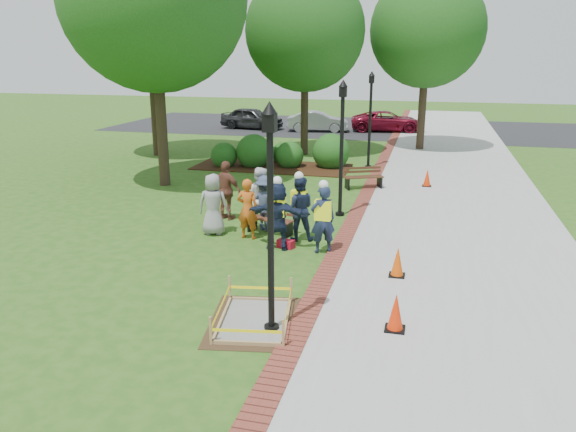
% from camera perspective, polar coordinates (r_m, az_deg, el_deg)
% --- Properties ---
extents(ground, '(100.00, 100.00, 0.00)m').
position_cam_1_polar(ground, '(13.76, -3.27, -5.22)').
color(ground, '#285116').
rests_on(ground, ground).
extents(sidewalk, '(6.00, 60.00, 0.02)m').
position_cam_1_polar(sidewalk, '(22.78, 16.69, 2.86)').
color(sidewalk, '#9E9E99').
rests_on(sidewalk, ground).
extents(brick_edging, '(0.50, 60.00, 0.03)m').
position_cam_1_polar(brick_edging, '(22.86, 8.53, 3.42)').
color(brick_edging, maroon).
rests_on(brick_edging, ground).
extents(mulch_bed, '(7.00, 3.00, 0.05)m').
position_cam_1_polar(mulch_bed, '(25.66, -1.62, 5.02)').
color(mulch_bed, '#381E0F').
rests_on(mulch_bed, ground).
extents(parking_lot, '(36.00, 12.00, 0.01)m').
position_cam_1_polar(parking_lot, '(39.71, 8.63, 8.85)').
color(parking_lot, black).
rests_on(parking_lot, ground).
extents(wet_concrete_pad, '(2.07, 2.56, 0.55)m').
position_cam_1_polar(wet_concrete_pad, '(11.03, -3.47, -9.58)').
color(wet_concrete_pad, '#47331E').
rests_on(wet_concrete_pad, ground).
extents(bench_near, '(1.47, 0.80, 0.76)m').
position_cam_1_polar(bench_near, '(16.20, -1.83, -0.95)').
color(bench_near, brown).
rests_on(bench_near, ground).
extents(bench_far, '(1.56, 1.05, 0.81)m').
position_cam_1_polar(bench_far, '(21.75, 7.67, 3.45)').
color(bench_far, '#51321B').
rests_on(bench_far, ground).
extents(cone_front, '(0.38, 0.38, 0.75)m').
position_cam_1_polar(cone_front, '(10.83, 10.88, -9.65)').
color(cone_front, black).
rests_on(cone_front, ground).
extents(cone_back, '(0.37, 0.37, 0.73)m').
position_cam_1_polar(cone_back, '(13.32, 11.06, -4.65)').
color(cone_back, black).
rests_on(cone_back, ground).
extents(cone_far, '(0.35, 0.35, 0.69)m').
position_cam_1_polar(cone_far, '(22.50, 13.95, 3.74)').
color(cone_far, black).
rests_on(cone_far, ground).
extents(toolbox, '(0.50, 0.37, 0.22)m').
position_cam_1_polar(toolbox, '(15.04, -0.23, -2.84)').
color(toolbox, '#B60E24').
rests_on(toolbox, ground).
extents(lamp_near, '(0.28, 0.28, 4.26)m').
position_cam_1_polar(lamp_near, '(9.91, -1.80, 1.29)').
color(lamp_near, black).
rests_on(lamp_near, ground).
extents(lamp_mid, '(0.28, 0.28, 4.26)m').
position_cam_1_polar(lamp_mid, '(17.59, 5.49, 7.86)').
color(lamp_mid, black).
rests_on(lamp_mid, ground).
extents(lamp_far, '(0.28, 0.28, 4.26)m').
position_cam_1_polar(lamp_far, '(25.46, 8.36, 10.37)').
color(lamp_far, black).
rests_on(lamp_far, ground).
extents(tree_back, '(5.84, 5.84, 8.95)m').
position_cam_1_polar(tree_back, '(28.63, 1.75, 18.26)').
color(tree_back, '#3D2D1E').
rests_on(tree_back, ground).
extents(tree_right, '(5.87, 5.87, 9.08)m').
position_cam_1_polar(tree_right, '(31.00, 13.97, 17.87)').
color(tree_right, '#3D2D1E').
rests_on(tree_right, ground).
extents(tree_far, '(6.34, 6.34, 9.57)m').
position_cam_1_polar(tree_far, '(29.12, -13.99, 18.52)').
color(tree_far, '#3D2D1E').
rests_on(tree_far, ground).
extents(shrub_a, '(1.21, 1.21, 1.21)m').
position_cam_1_polar(shrub_a, '(25.93, -6.48, 5.00)').
color(shrub_a, '#1A4413').
rests_on(shrub_a, ground).
extents(shrub_b, '(1.61, 1.61, 1.61)m').
position_cam_1_polar(shrub_b, '(25.83, -3.47, 5.03)').
color(shrub_b, '#1A4413').
rests_on(shrub_b, ground).
extents(shrub_c, '(1.27, 1.27, 1.27)m').
position_cam_1_polar(shrub_c, '(25.64, 0.15, 4.98)').
color(shrub_c, '#1A4413').
rests_on(shrub_c, ground).
extents(shrub_d, '(1.67, 1.67, 1.67)m').
position_cam_1_polar(shrub_d, '(25.65, 4.36, 4.93)').
color(shrub_d, '#1A4413').
rests_on(shrub_d, ground).
extents(shrub_e, '(1.03, 1.03, 1.03)m').
position_cam_1_polar(shrub_e, '(26.84, -0.59, 5.49)').
color(shrub_e, '#1A4413').
rests_on(shrub_e, ground).
extents(casual_person_a, '(0.60, 0.43, 1.76)m').
position_cam_1_polar(casual_person_a, '(16.09, -7.61, 1.17)').
color(casual_person_a, gray).
rests_on(casual_person_a, ground).
extents(casual_person_b, '(0.57, 0.39, 1.71)m').
position_cam_1_polar(casual_person_b, '(15.63, -4.11, 0.72)').
color(casual_person_b, '#CB5617').
rests_on(casual_person_b, ground).
extents(casual_person_c, '(0.62, 0.44, 1.82)m').
position_cam_1_polar(casual_person_c, '(16.62, -2.91, 1.89)').
color(casual_person_c, white).
rests_on(casual_person_c, ground).
extents(casual_person_d, '(0.68, 0.54, 1.84)m').
position_cam_1_polar(casual_person_d, '(17.49, -6.26, 2.58)').
color(casual_person_d, brown).
rests_on(casual_person_d, ground).
extents(casual_person_e, '(0.61, 0.51, 1.64)m').
position_cam_1_polar(casual_person_e, '(16.31, -2.29, 1.28)').
color(casual_person_e, '#36415E').
rests_on(casual_person_e, ground).
extents(hivis_worker_a, '(0.60, 0.40, 1.97)m').
position_cam_1_polar(hivis_worker_a, '(14.73, -1.08, 0.27)').
color(hivis_worker_a, '#16223B').
rests_on(hivis_worker_a, ground).
extents(hivis_worker_b, '(0.68, 0.59, 1.94)m').
position_cam_1_polar(hivis_worker_b, '(14.47, 3.57, -0.12)').
color(hivis_worker_b, '#1B1F47').
rests_on(hivis_worker_b, ground).
extents(hivis_worker_c, '(0.64, 0.49, 1.94)m').
position_cam_1_polar(hivis_worker_c, '(15.45, 1.10, 0.97)').
color(hivis_worker_c, '#18213F').
rests_on(hivis_worker_c, ground).
extents(parked_car_a, '(2.74, 5.08, 1.58)m').
position_cam_1_polar(parked_car_a, '(38.84, -3.66, 8.83)').
color(parked_car_a, '#242426').
rests_on(parked_car_a, ground).
extents(parked_car_b, '(2.49, 4.60, 1.43)m').
position_cam_1_polar(parked_car_b, '(37.51, 3.03, 8.57)').
color(parked_car_b, gray).
rests_on(parked_car_b, ground).
extents(parked_car_c, '(2.52, 4.64, 1.44)m').
position_cam_1_polar(parked_car_c, '(38.14, 10.02, 8.48)').
color(parked_car_c, maroon).
rests_on(parked_car_c, ground).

